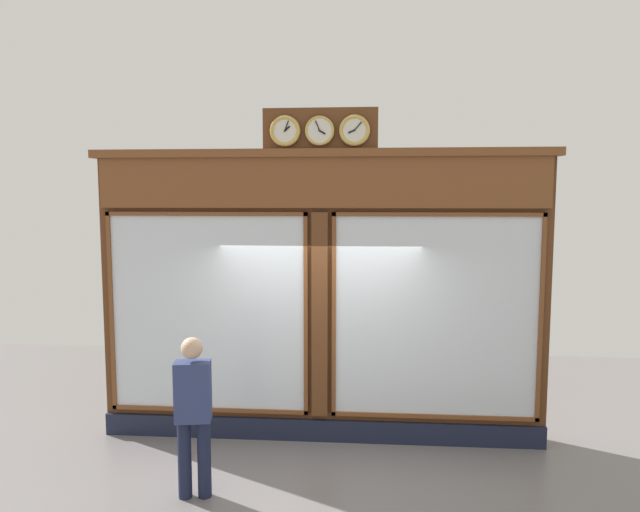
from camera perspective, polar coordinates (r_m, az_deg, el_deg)
The scene contains 2 objects.
shop_facade at distance 7.27m, azimuth 0.08°, elevation -3.91°, with size 5.72×0.42×4.17m.
pedestrian at distance 6.20m, azimuth -12.50°, elevation -14.75°, with size 0.39×0.27×1.69m.
Camera 1 is at (-0.56, 7.02, 3.11)m, focal length 32.16 mm.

